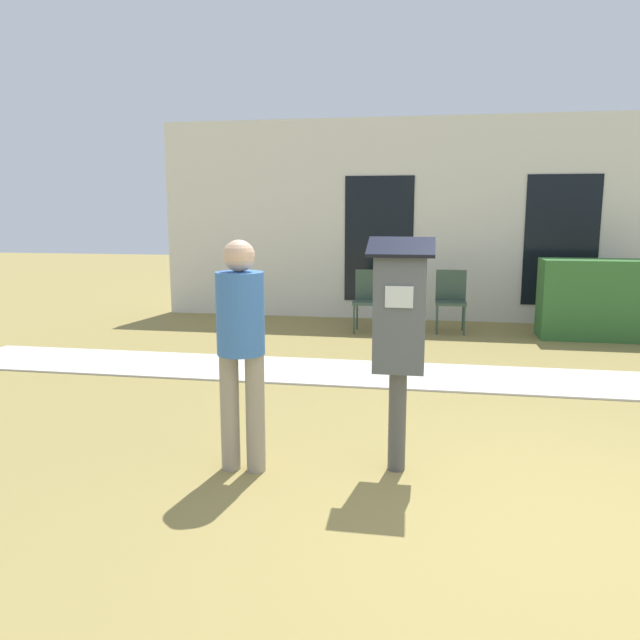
% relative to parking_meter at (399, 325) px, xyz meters
% --- Properties ---
extents(ground_plane, '(40.00, 40.00, 0.00)m').
position_rel_parking_meter_xyz_m(ground_plane, '(0.77, -0.67, -1.02)').
color(ground_plane, olive).
extents(sidewalk, '(12.00, 1.10, 0.02)m').
position_rel_parking_meter_xyz_m(sidewalk, '(0.77, 2.48, -1.01)').
color(sidewalk, beige).
rests_on(sidewalk, ground).
extents(building_facade, '(10.00, 0.26, 3.20)m').
position_rel_parking_meter_xyz_m(building_facade, '(0.77, 6.15, 0.58)').
color(building_facade, silver).
rests_on(building_facade, ground).
extents(parking_meter, '(0.44, 0.31, 1.59)m').
position_rel_parking_meter_xyz_m(parking_meter, '(0.00, 0.00, 0.00)').
color(parking_meter, '#4C4C4C').
rests_on(parking_meter, ground).
extents(person_standing, '(0.32, 0.32, 1.58)m').
position_rel_parking_meter_xyz_m(person_standing, '(-1.04, -0.19, -0.09)').
color(person_standing, gray).
rests_on(person_standing, ground).
extents(outdoor_chair_left, '(0.44, 0.44, 0.90)m').
position_rel_parking_meter_xyz_m(outdoor_chair_left, '(-0.67, 4.95, -0.49)').
color(outdoor_chair_left, '#334738').
rests_on(outdoor_chair_left, ground).
extents(outdoor_chair_middle, '(0.44, 0.44, 0.90)m').
position_rel_parking_meter_xyz_m(outdoor_chair_middle, '(0.50, 5.13, -0.49)').
color(outdoor_chair_middle, '#334738').
rests_on(outdoor_chair_middle, ground).
extents(hedge_row, '(1.64, 0.60, 1.10)m').
position_rel_parking_meter_xyz_m(hedge_row, '(2.54, 4.94, -0.47)').
color(hedge_row, '#33662D').
rests_on(hedge_row, ground).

